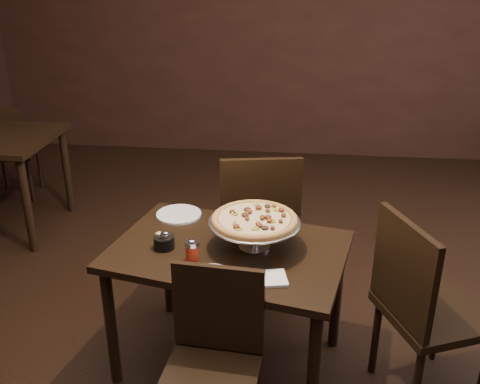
# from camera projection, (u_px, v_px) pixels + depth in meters

# --- Properties ---
(room) EXTENTS (6.04, 7.04, 2.84)m
(room) POSITION_uv_depth(u_px,v_px,m) (255.00, 109.00, 2.23)
(room) COLOR black
(room) RESTS_ON ground
(dining_table) EXTENTS (1.24, 0.96, 0.69)m
(dining_table) POSITION_uv_depth(u_px,v_px,m) (229.00, 264.00, 2.62)
(dining_table) COLOR black
(dining_table) RESTS_ON ground
(pizza_stand) EXTENTS (0.44, 0.44, 0.18)m
(pizza_stand) POSITION_uv_depth(u_px,v_px,m) (254.00, 220.00, 2.53)
(pizza_stand) COLOR #AEADB4
(pizza_stand) RESTS_ON dining_table
(parmesan_shaker) EXTENTS (0.05, 0.05, 0.09)m
(parmesan_shaker) POSITION_uv_depth(u_px,v_px,m) (166.00, 241.00, 2.56)
(parmesan_shaker) COLOR beige
(parmesan_shaker) RESTS_ON dining_table
(pepper_flake_shaker) EXTENTS (0.06, 0.06, 0.11)m
(pepper_flake_shaker) POSITION_uv_depth(u_px,v_px,m) (192.00, 251.00, 2.45)
(pepper_flake_shaker) COLOR maroon
(pepper_flake_shaker) RESTS_ON dining_table
(packet_caddy) EXTENTS (0.10, 0.10, 0.08)m
(packet_caddy) POSITION_uv_depth(u_px,v_px,m) (164.00, 242.00, 2.57)
(packet_caddy) COLOR black
(packet_caddy) RESTS_ON dining_table
(napkin_stack) EXTENTS (0.16, 0.16, 0.01)m
(napkin_stack) POSITION_uv_depth(u_px,v_px,m) (271.00, 279.00, 2.32)
(napkin_stack) COLOR white
(napkin_stack) RESTS_ON dining_table
(plate_left) EXTENTS (0.24, 0.24, 0.01)m
(plate_left) POSITION_uv_depth(u_px,v_px,m) (179.00, 214.00, 2.91)
(plate_left) COLOR white
(plate_left) RESTS_ON dining_table
(plate_near) EXTENTS (0.23, 0.23, 0.01)m
(plate_near) POSITION_uv_depth(u_px,v_px,m) (209.00, 278.00, 2.33)
(plate_near) COLOR white
(plate_near) RESTS_ON dining_table
(serving_spatula) EXTENTS (0.15, 0.15, 0.02)m
(serving_spatula) POSITION_uv_depth(u_px,v_px,m) (251.00, 229.00, 2.45)
(serving_spatula) COLOR #AEADB4
(serving_spatula) RESTS_ON pizza_stand
(chair_far) EXTENTS (0.53, 0.53, 0.98)m
(chair_far) POSITION_uv_depth(u_px,v_px,m) (258.00, 221.00, 3.20)
(chair_far) COLOR black
(chair_far) RESTS_ON ground
(chair_near) EXTENTS (0.42, 0.42, 0.83)m
(chair_near) POSITION_uv_depth(u_px,v_px,m) (213.00, 359.00, 2.21)
(chair_near) COLOR black
(chair_near) RESTS_ON ground
(chair_side) EXTENTS (0.58, 0.58, 0.96)m
(chair_side) POSITION_uv_depth(u_px,v_px,m) (422.00, 304.00, 2.45)
(chair_side) COLOR black
(chair_side) RESTS_ON ground
(bg_chair_far) EXTENTS (0.47, 0.47, 0.85)m
(bg_chair_far) POSITION_uv_depth(u_px,v_px,m) (10.00, 149.00, 4.65)
(bg_chair_far) COLOR black
(bg_chair_far) RESTS_ON ground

